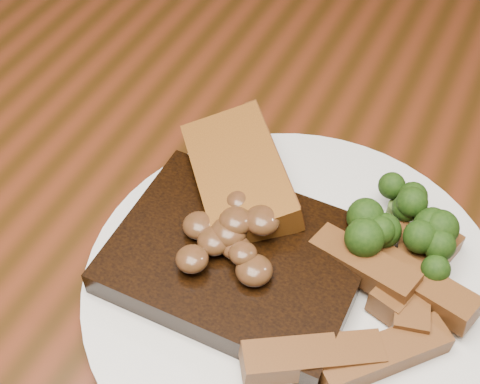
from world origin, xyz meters
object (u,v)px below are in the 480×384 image
object	(u,v)px
steak	(238,259)
garlic_bread	(240,192)
dining_table	(245,269)
plate	(293,289)
chair_far	(376,5)
potato_wedges	(369,321)

from	to	relation	value
steak	garlic_bread	size ratio (longest dim) A/B	1.49
dining_table	plate	xyz separation A→B (m)	(0.07, -0.06, 0.10)
chair_far	potato_wedges	distance (m)	0.83
chair_far	plate	xyz separation A→B (m)	(0.14, -0.74, 0.24)
plate	potato_wedges	xyz separation A→B (m)	(0.06, -0.01, 0.02)
garlic_bread	potato_wedges	size ratio (longest dim) A/B	1.00
plate	potato_wedges	bearing A→B (deg)	-11.59
chair_far	garlic_bread	xyz separation A→B (m)	(0.07, -0.69, 0.26)
dining_table	steak	world-z (taller)	steak
plate	steak	size ratio (longest dim) A/B	1.74
steak	potato_wedges	bearing A→B (deg)	-3.75
plate	garlic_bread	world-z (taller)	garlic_bread
dining_table	potato_wedges	world-z (taller)	potato_wedges
plate	garlic_bread	bearing A→B (deg)	143.09
dining_table	plate	distance (m)	0.13
steak	potato_wedges	distance (m)	0.10
chair_far	plate	bearing A→B (deg)	114.33
steak	garlic_bread	world-z (taller)	same
plate	steak	world-z (taller)	steak
potato_wedges	chair_far	bearing A→B (deg)	105.18
chair_far	steak	bearing A→B (deg)	111.05
plate	garlic_bread	distance (m)	0.09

